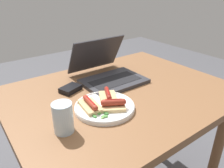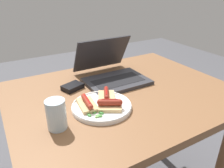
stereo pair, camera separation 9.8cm
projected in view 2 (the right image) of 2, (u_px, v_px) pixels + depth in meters
name	position (u px, v px, depth m)	size (l,w,h in m)	color
desk	(122.00, 107.00, 1.09)	(1.05, 0.82, 0.72)	brown
laptop	(112.00, 73.00, 1.16)	(0.31, 0.33, 0.21)	#2D2D33
plate	(102.00, 106.00, 0.91)	(0.25, 0.25, 0.02)	white
sausage_toast_left	(87.00, 104.00, 0.89)	(0.08, 0.12, 0.04)	tan
sausage_toast_middle	(110.00, 104.00, 0.88)	(0.12, 0.11, 0.04)	tan
sausage_toast_right	(106.00, 96.00, 0.95)	(0.10, 0.11, 0.04)	tan
salad_pile	(97.00, 114.00, 0.84)	(0.07, 0.06, 0.01)	#387A33
drinking_glass	(56.00, 114.00, 0.77)	(0.07, 0.07, 0.11)	silver
external_drive	(73.00, 87.00, 1.07)	(0.11, 0.10, 0.02)	black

